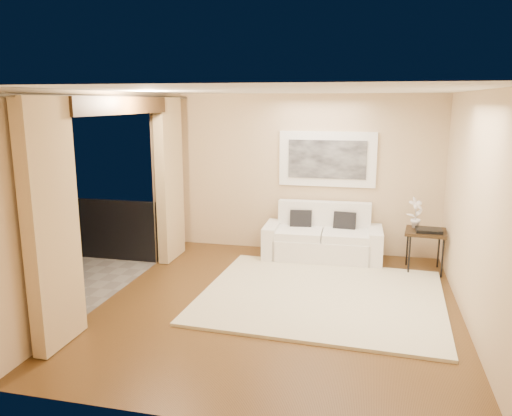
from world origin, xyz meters
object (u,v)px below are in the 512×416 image
(sofa, at_px, (323,240))
(side_table, at_px, (426,234))
(balcony_chair_near, at_px, (39,264))
(ice_bucket, at_px, (30,229))
(bistro_table, at_px, (36,244))
(balcony_chair_far, at_px, (33,244))
(orchid, at_px, (416,213))

(sofa, relative_size, side_table, 2.97)
(balcony_chair_near, xyz_separation_m, ice_bucket, (-0.72, 0.80, 0.20))
(sofa, height_order, ice_bucket, ice_bucket)
(side_table, relative_size, ice_bucket, 3.26)
(sofa, distance_m, ice_bucket, 4.47)
(balcony_chair_near, bearing_deg, ice_bucket, 148.09)
(side_table, relative_size, balcony_chair_near, 0.60)
(ice_bucket, bearing_deg, bistro_table, -36.77)
(sofa, relative_size, balcony_chair_far, 2.02)
(bistro_table, bearing_deg, balcony_chair_far, 133.63)
(orchid, relative_size, balcony_chair_near, 0.44)
(bistro_table, distance_m, ice_bucket, 0.28)
(ice_bucket, bearing_deg, sofa, 29.36)
(orchid, distance_m, bistro_table, 5.57)
(orchid, distance_m, balcony_chair_far, 5.74)
(sofa, distance_m, orchid, 1.55)
(balcony_chair_far, bearing_deg, bistro_table, 149.15)
(sofa, height_order, side_table, sofa)
(sofa, distance_m, balcony_chair_near, 4.35)
(sofa, bearing_deg, side_table, -11.78)
(bistro_table, xyz_separation_m, ice_bucket, (-0.17, 0.13, 0.18))
(side_table, xyz_separation_m, balcony_chair_near, (-4.74, -2.70, 0.05))
(bistro_table, bearing_deg, balcony_chair_near, -50.89)
(side_table, bearing_deg, balcony_chair_far, -162.89)
(bistro_table, relative_size, balcony_chair_near, 0.67)
(side_table, xyz_separation_m, ice_bucket, (-5.46, -1.90, 0.24))
(side_table, distance_m, bistro_table, 5.66)
(bistro_table, distance_m, balcony_chair_near, 0.87)
(balcony_chair_far, xyz_separation_m, ice_bucket, (0.12, -0.18, 0.28))
(balcony_chair_far, height_order, ice_bucket, balcony_chair_far)
(sofa, bearing_deg, balcony_chair_near, -138.49)
(sofa, height_order, balcony_chair_far, balcony_chair_far)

